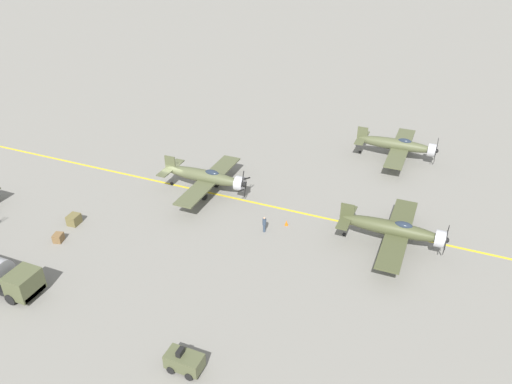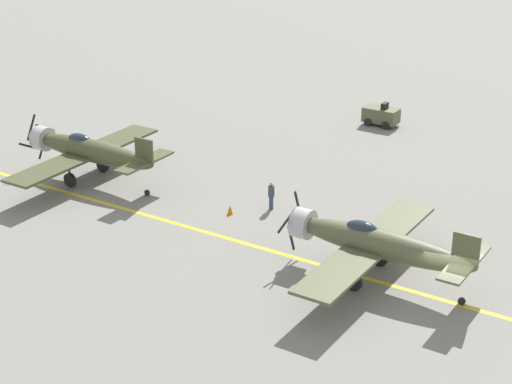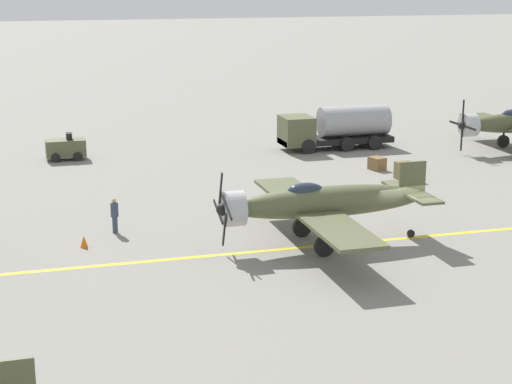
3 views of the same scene
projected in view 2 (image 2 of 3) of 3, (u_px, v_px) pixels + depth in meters
ground_plane at (448, 302)px, 40.36m from camera, size 400.00×400.00×0.00m
taxiway_stripe at (448, 302)px, 40.36m from camera, size 0.30×160.00×0.01m
airplane_mid_center at (375, 243)px, 41.58m from camera, size 12.00×9.98×3.71m
airplane_far_center at (89, 150)px, 53.55m from camera, size 12.00×9.98×3.65m
tow_tractor at (381, 115)px, 64.12m from camera, size 1.57×2.60×1.79m
ground_crew_walking at (271, 194)px, 49.85m from camera, size 0.37×0.37×1.70m
traffic_cone at (230, 210)px, 49.45m from camera, size 0.36×0.36×0.55m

